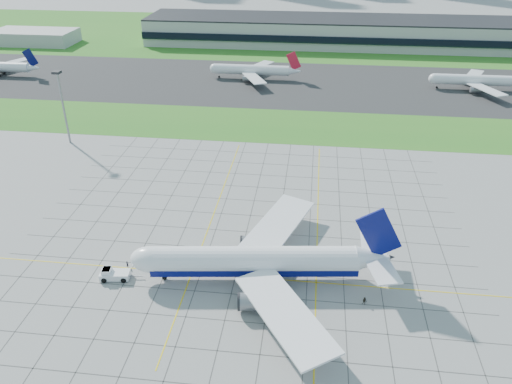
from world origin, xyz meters
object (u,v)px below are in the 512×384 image
light_mast (62,99)px  distant_jet_1 (253,70)px  crew_far (364,301)px  airliner (256,261)px  crew_near (127,264)px  distant_jet_2 (476,80)px  pushback_tug (114,274)px

light_mast → distant_jet_1: (54.64, 85.18, -11.69)m
crew_far → distant_jet_1: distant_jet_1 is taller
airliner → crew_near: 30.10m
distant_jet_1 → distant_jet_2: same height
crew_near → distant_jet_2: distant_jet_2 is taller
light_mast → crew_far: (98.01, -72.98, -15.25)m
pushback_tug → crew_far: size_ratio=5.12×
crew_near → crew_far: 53.45m
light_mast → crew_near: size_ratio=15.00×
airliner → pushback_tug: size_ratio=6.17×
light_mast → crew_near: 81.97m
pushback_tug → crew_far: (54.79, -2.01, -0.23)m
crew_far → crew_near: bearing=-164.2°
light_mast → distant_jet_1: size_ratio=0.60×
distant_jet_2 → distant_jet_1: bearing=177.4°
pushback_tug → distant_jet_2: bearing=45.8°
distant_jet_2 → light_mast: bearing=-153.1°
crew_far → distant_jet_2: distant_jet_2 is taller
airliner → distant_jet_2: airliner is taller
airliner → pushback_tug: (-31.50, -3.48, -3.88)m
crew_near → crew_far: bearing=-73.8°
crew_near → crew_far: (53.09, -6.15, 0.08)m
airliner → distant_jet_1: size_ratio=1.38×
light_mast → airliner: (74.72, -67.49, -11.13)m
pushback_tug → crew_near: (1.70, 4.13, -0.31)m
crew_near → distant_jet_2: size_ratio=0.04×
light_mast → airliner: size_ratio=0.43×
pushback_tug → crew_near: 4.48m
airliner → pushback_tug: airliner is taller
light_mast → distant_jet_2: 177.90m
pushback_tug → crew_near: pushback_tug is taller
light_mast → distant_jet_2: bearing=26.9°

